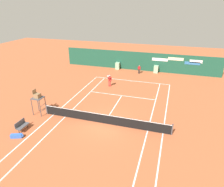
% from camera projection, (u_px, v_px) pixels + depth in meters
% --- Properties ---
extents(ground_plane, '(80.00, 80.00, 0.01)m').
position_uv_depth(ground_plane, '(106.00, 120.00, 19.21)').
color(ground_plane, '#B25633').
extents(tennis_net, '(12.10, 0.10, 1.07)m').
position_uv_depth(tennis_net, '(104.00, 119.00, 18.50)').
color(tennis_net, '#4C4C51').
rests_on(tennis_net, ground_plane).
extents(sponsor_back_wall, '(25.00, 1.02, 2.95)m').
position_uv_depth(sponsor_back_wall, '(139.00, 62.00, 32.91)').
color(sponsor_back_wall, '#194C38').
rests_on(sponsor_back_wall, ground_plane).
extents(umpire_chair, '(1.00, 1.00, 2.58)m').
position_uv_depth(umpire_chair, '(38.00, 98.00, 19.63)').
color(umpire_chair, '#47474C').
rests_on(umpire_chair, ground_plane).
extents(player_bench, '(0.54, 1.21, 0.88)m').
position_uv_depth(player_bench, '(22.00, 125.00, 17.53)').
color(player_bench, '#38383D').
rests_on(player_bench, ground_plane).
extents(equipment_bag, '(1.04, 0.61, 0.32)m').
position_uv_depth(equipment_bag, '(18.00, 136.00, 16.68)').
color(equipment_bag, blue).
rests_on(equipment_bag, ground_plane).
extents(player_on_baseline, '(0.49, 0.78, 1.79)m').
position_uv_depth(player_on_baseline, '(110.00, 80.00, 26.59)').
color(player_on_baseline, red).
rests_on(player_on_baseline, ground_plane).
extents(ball_kid_right_post, '(0.44, 0.21, 1.32)m').
position_uv_depth(ball_kid_right_post, '(139.00, 69.00, 31.57)').
color(ball_kid_right_post, black).
rests_on(ball_kid_right_post, ground_plane).
extents(tennis_ball_by_sideline, '(0.07, 0.07, 0.07)m').
position_uv_depth(tennis_ball_by_sideline, '(154.00, 97.00, 23.83)').
color(tennis_ball_by_sideline, '#CCE033').
rests_on(tennis_ball_by_sideline, ground_plane).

